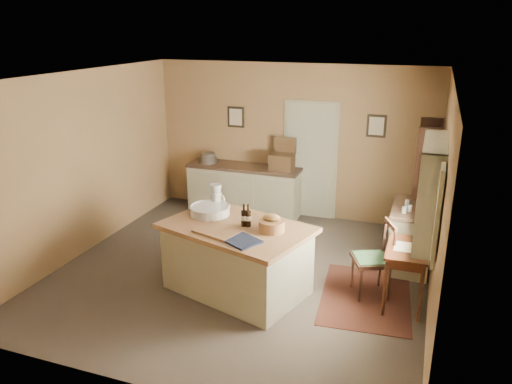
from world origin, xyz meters
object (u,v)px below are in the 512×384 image
writing_desk (407,255)px  right_cabinet (411,236)px  shelving_unit (428,187)px  sideboard (245,188)px  desk_chair (372,260)px  work_island (237,256)px

writing_desk → right_cabinet: size_ratio=0.80×
writing_desk → shelving_unit: 1.90m
sideboard → desk_chair: bearing=-40.7°
sideboard → writing_desk: size_ratio=2.53×
right_cabinet → shelving_unit: 0.93m
writing_desk → desk_chair: (-0.42, 0.09, -0.18)m
sideboard → shelving_unit: 3.20m
desk_chair → work_island: bearing=171.9°
desk_chair → shelving_unit: bearing=48.1°
work_island → shelving_unit: (2.22, 2.25, 0.49)m
writing_desk → right_cabinet: (-0.00, 1.11, -0.20)m
sideboard → writing_desk: (2.98, -2.29, 0.18)m
right_cabinet → shelving_unit: shelving_unit is taller
work_island → sideboard: 2.82m
writing_desk → desk_chair: desk_chair is taller
desk_chair → shelving_unit: shelving_unit is taller
work_island → right_cabinet: size_ratio=2.02×
work_island → desk_chair: size_ratio=2.13×
shelving_unit → writing_desk: bearing=-94.6°
desk_chair → right_cabinet: bearing=43.3°
sideboard → writing_desk: sideboard is taller
right_cabinet → shelving_unit: bearing=78.7°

